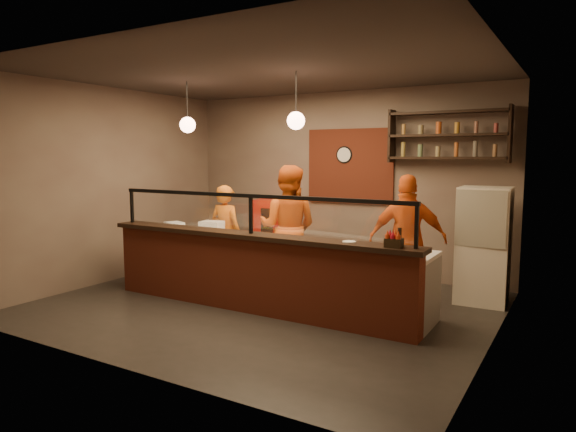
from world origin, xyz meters
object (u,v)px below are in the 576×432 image
Objects in this scene: fridge at (484,245)px; pepper_mill at (399,237)px; cook_left at (226,234)px; red_cooler at (271,233)px; cook_right at (408,239)px; pizza_dough at (274,239)px; wall_clock at (345,155)px; cook_mid at (288,227)px; condiment_caddy at (394,243)px.

fridge is 7.89× the size of pepper_mill.
cook_left is 1.35m from red_cooler.
red_cooler is at bearing -39.17° from cook_right.
fridge is at bearing 28.79° from pizza_dough.
wall_clock is 0.16× the size of cook_right.
fridge is at bearing -179.78° from cook_mid.
red_cooler reaches higher than condiment_caddy.
cook_mid is 9.26× the size of pepper_mill.
wall_clock is 0.23× the size of red_cooler.
cook_right is 3.10m from red_cooler.
wall_clock is 2.38m from cook_right.
fridge is 2.96m from pizza_dough.
pepper_mill is (3.24, -2.37, 0.52)m from red_cooler.
pepper_mill is at bearing 83.43° from cook_right.
wall_clock is 1.88m from cook_mid.
fridge reaches higher than cook_left.
condiment_caddy is at bearing -17.37° from pizza_dough.
red_cooler is (0.03, 1.34, -0.17)m from cook_left.
wall_clock is 0.19× the size of cook_left.
cook_mid reaches higher than pizza_dough.
cook_mid is at bearing -167.47° from fridge.
wall_clock is 2.91m from fridge.
pepper_mill is (0.32, -1.36, 0.25)m from cook_right.
cook_mid is 1.06× the size of cook_right.
cook_right is 8.73× the size of pepper_mill.
wall_clock reaches higher than pizza_dough.
pepper_mill is at bearing -46.93° from red_cooler.
cook_mid is 2.51m from pepper_mill.
cook_left is 0.83× the size of cook_mid.
condiment_caddy is 0.89× the size of pepper_mill.
cook_right reaches higher than cook_left.
cook_left is 3.45m from condiment_caddy.
cook_mid is 10.36× the size of condiment_caddy.
cook_mid reaches higher than red_cooler.
cook_right is (2.94, 0.33, 0.11)m from cook_left.
cook_left is at bearing 160.50° from condiment_caddy.
cook_mid reaches higher than cook_right.
pepper_mill is (3.26, -1.03, 0.36)m from cook_left.
cook_mid is 0.73m from pizza_dough.
cook_mid is at bearing 148.57° from condiment_caddy.
wall_clock is 1.60× the size of condiment_caddy.
pepper_mill is at bearing 77.59° from condiment_caddy.
cook_right reaches higher than condiment_caddy.
cook_left is 1.38m from pizza_dough.
fridge is at bearing -16.84° from wall_clock.
red_cooler is 6.11× the size of pepper_mill.
fridge reaches higher than red_cooler.
wall_clock is 2.00m from red_cooler.
condiment_caddy is (0.30, -1.47, 0.20)m from cook_right.
fridge reaches higher than pizza_dough.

